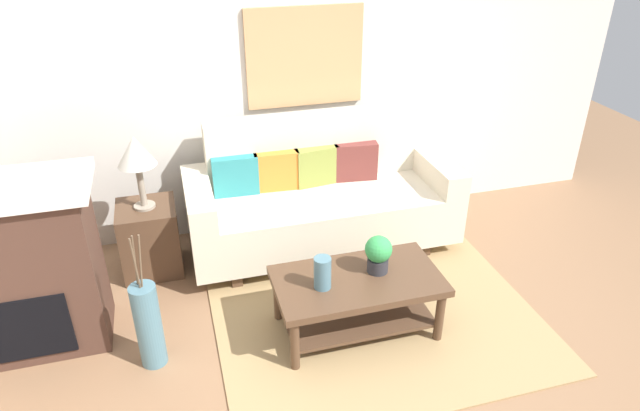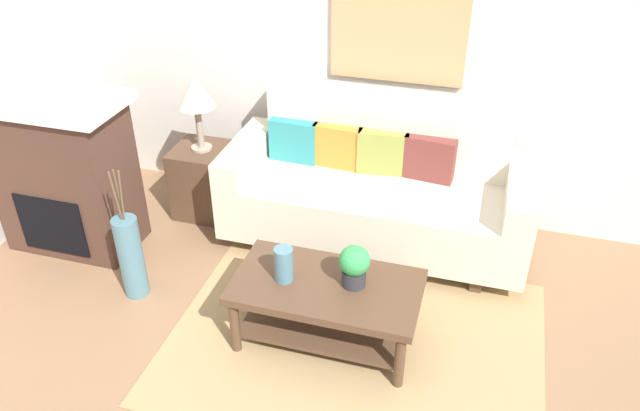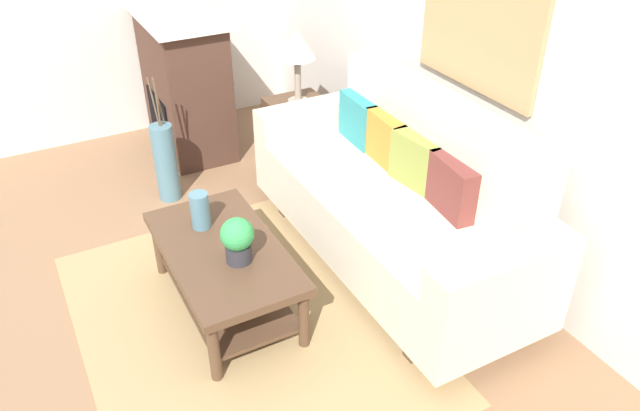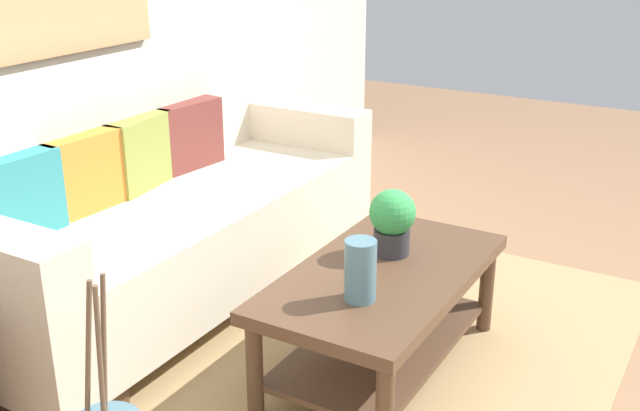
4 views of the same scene
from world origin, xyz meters
name	(u,v)px [view 2 (image 2 of 4)]	position (x,y,z in m)	size (l,w,h in m)	color
ground_plane	(333,404)	(0.00, 0.00, 0.00)	(9.58, 9.58, 0.00)	#8C6647
wall_back	(415,44)	(0.00, 2.13, 1.35)	(5.58, 0.10, 2.70)	silver
area_rug	(355,341)	(0.00, 0.50, 0.01)	(2.24, 1.71, 0.01)	#A38456
couch	(377,191)	(-0.11, 1.59, 0.43)	(2.16, 0.84, 1.08)	beige
throw_pillow_teal	(294,140)	(-0.78, 1.72, 0.68)	(0.36, 0.12, 0.32)	teal
throw_pillow_orange	(338,146)	(-0.45, 1.72, 0.68)	(0.36, 0.12, 0.32)	orange
throw_pillow_olive	(383,152)	(-0.11, 1.72, 0.68)	(0.36, 0.12, 0.32)	olive
throw_pillow_maroon	(429,158)	(0.22, 1.72, 0.68)	(0.36, 0.12, 0.32)	brown
coffee_table	(327,299)	(-0.18, 0.48, 0.31)	(1.10, 0.60, 0.43)	#513826
tabletop_vase	(284,264)	(-0.43, 0.45, 0.54)	(0.11, 0.11, 0.22)	slate
potted_plant_tabletop	(354,265)	(-0.03, 0.52, 0.57)	(0.18, 0.18, 0.26)	#2D2D33
side_table	(205,180)	(-1.49, 1.61, 0.28)	(0.44, 0.44, 0.56)	#513826
table_lamp	(196,96)	(-1.49, 1.61, 0.99)	(0.28, 0.28, 0.57)	gray
fireplace	(65,173)	(-2.24, 0.95, 0.59)	(1.02, 0.58, 1.16)	#472D23
floor_vase	(131,257)	(-1.52, 0.54, 0.29)	(0.16, 0.16, 0.59)	slate
floor_vase_branch_a	(121,196)	(-1.50, 0.54, 0.77)	(0.01, 0.01, 0.36)	brown
floor_vase_branch_b	(118,193)	(-1.53, 0.56, 0.77)	(0.01, 0.01, 0.36)	brown
floor_vase_branch_c	(115,196)	(-1.53, 0.52, 0.77)	(0.01, 0.01, 0.36)	brown
framed_painting	(399,26)	(-0.11, 2.06, 1.49)	(0.96, 0.03, 0.79)	tan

